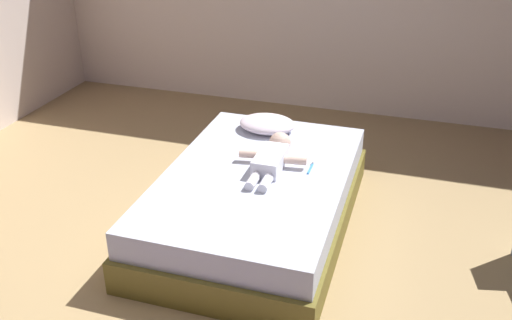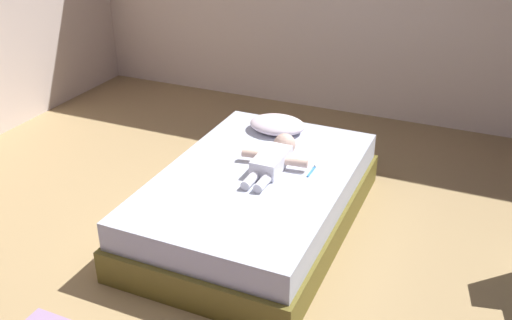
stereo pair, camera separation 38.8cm
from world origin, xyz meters
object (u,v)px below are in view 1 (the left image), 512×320
(baby, at_px, (272,157))
(toothbrush, at_px, (311,168))
(pillow, at_px, (267,124))
(bed, at_px, (256,200))

(baby, bearing_deg, toothbrush, 5.87)
(pillow, relative_size, baby, 0.66)
(bed, relative_size, baby, 2.94)
(toothbrush, bearing_deg, pillow, 131.77)
(pillow, height_order, baby, baby)
(bed, relative_size, toothbrush, 11.89)
(baby, height_order, toothbrush, baby)
(bed, height_order, baby, baby)
(pillow, height_order, toothbrush, pillow)
(pillow, xyz_separation_m, baby, (0.20, -0.56, 0.01))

